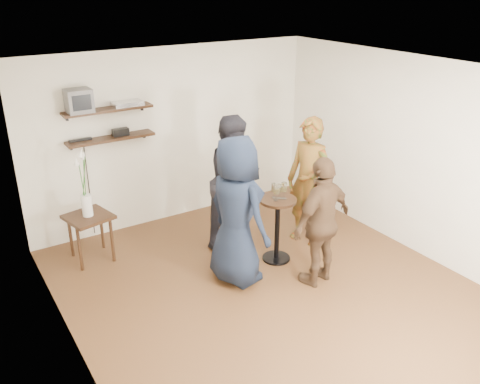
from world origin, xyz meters
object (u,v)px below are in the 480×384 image
(crt_monitor, at_px, (78,101))
(person_brown, at_px, (322,222))
(person_navy, at_px, (237,212))
(person_dark, at_px, (236,182))
(side_table, at_px, (89,223))
(radio, at_px, (121,132))
(drinks_table, at_px, (277,221))
(dvd_deck, at_px, (127,104))
(person_plaid, at_px, (309,182))

(crt_monitor, relative_size, person_brown, 0.20)
(crt_monitor, bearing_deg, person_navy, -59.07)
(crt_monitor, relative_size, person_dark, 0.17)
(person_navy, distance_m, person_brown, 1.02)
(side_table, xyz_separation_m, person_brown, (2.20, -2.02, 0.28))
(radio, height_order, drinks_table, radio)
(person_dark, distance_m, person_navy, 0.93)
(dvd_deck, distance_m, person_navy, 2.25)
(person_plaid, relative_size, person_navy, 0.97)
(person_dark, bearing_deg, person_plaid, -45.14)
(person_navy, bearing_deg, side_table, 33.33)
(person_navy, bearing_deg, radio, 8.61)
(side_table, height_order, person_brown, person_brown)
(person_plaid, xyz_separation_m, person_navy, (-1.37, -0.34, 0.03))
(drinks_table, bearing_deg, crt_monitor, 135.54)
(person_dark, bearing_deg, radio, 116.24)
(dvd_deck, height_order, person_brown, dvd_deck)
(person_navy, bearing_deg, person_plaid, -86.07)
(radio, height_order, person_dark, person_dark)
(dvd_deck, distance_m, drinks_table, 2.58)
(drinks_table, height_order, person_dark, person_dark)
(side_table, height_order, person_dark, person_dark)
(side_table, relative_size, person_plaid, 0.35)
(crt_monitor, bearing_deg, person_plaid, -32.46)
(drinks_table, bearing_deg, person_plaid, 17.80)
(radio, xyz_separation_m, drinks_table, (1.35, -1.84, -0.95))
(crt_monitor, xyz_separation_m, side_table, (-0.19, -0.51, -1.49))
(crt_monitor, relative_size, side_table, 0.50)
(dvd_deck, relative_size, person_dark, 0.22)
(radio, bearing_deg, dvd_deck, 0.00)
(person_navy, xyz_separation_m, person_brown, (0.83, -0.57, -0.12))
(crt_monitor, relative_size, person_navy, 0.17)
(person_plaid, relative_size, person_dark, 0.97)
(dvd_deck, height_order, drinks_table, dvd_deck)
(radio, relative_size, person_brown, 0.14)
(person_dark, distance_m, person_brown, 1.42)
(person_plaid, bearing_deg, side_table, -129.89)
(radio, height_order, person_navy, person_navy)
(drinks_table, relative_size, person_plaid, 0.49)
(crt_monitor, bearing_deg, person_dark, -35.14)
(side_table, bearing_deg, person_dark, -19.53)
(crt_monitor, height_order, drinks_table, crt_monitor)
(person_dark, relative_size, person_brown, 1.14)
(person_plaid, distance_m, person_dark, 1.00)
(dvd_deck, distance_m, person_brown, 3.07)
(person_brown, bearing_deg, radio, -70.40)
(crt_monitor, bearing_deg, dvd_deck, 0.00)
(side_table, bearing_deg, drinks_table, -32.76)
(side_table, height_order, drinks_table, drinks_table)
(person_plaid, bearing_deg, dvd_deck, -148.25)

